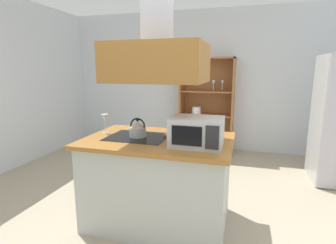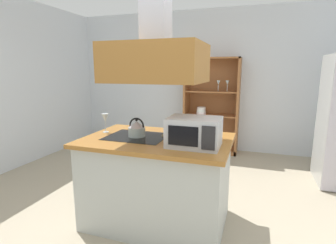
% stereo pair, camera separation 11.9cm
% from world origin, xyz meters
% --- Properties ---
extents(ground_plane, '(7.80, 7.80, 0.00)m').
position_xyz_m(ground_plane, '(0.00, 0.00, 0.00)').
color(ground_plane, tan).
extents(wall_back, '(6.00, 0.12, 2.70)m').
position_xyz_m(wall_back, '(0.00, 3.00, 1.35)').
color(wall_back, silver).
rests_on(wall_back, ground).
extents(kitchen_island, '(1.46, 0.97, 0.90)m').
position_xyz_m(kitchen_island, '(-0.22, 0.13, 0.45)').
color(kitchen_island, '#B1B6B1').
rests_on(kitchen_island, ground).
extents(range_hood, '(0.90, 0.70, 1.25)m').
position_xyz_m(range_hood, '(-0.22, 0.13, 1.75)').
color(range_hood, '#9E682D').
extents(dish_cabinet, '(1.02, 0.40, 1.80)m').
position_xyz_m(dish_cabinet, '(-0.12, 2.78, 0.79)').
color(dish_cabinet, '#995D33').
rests_on(dish_cabinet, ground).
extents(kettle, '(0.17, 0.17, 0.19)m').
position_xyz_m(kettle, '(-0.44, 0.13, 0.98)').
color(kettle, '#AEBEB9').
rests_on(kettle, kitchen_island).
extents(cutting_board, '(0.34, 0.25, 0.02)m').
position_xyz_m(cutting_board, '(-0.03, 0.33, 0.91)').
color(cutting_board, '#A78D4D').
rests_on(cutting_board, kitchen_island).
extents(microwave, '(0.46, 0.35, 0.26)m').
position_xyz_m(microwave, '(0.19, -0.02, 1.03)').
color(microwave, '#B7BABF').
rests_on(microwave, kitchen_island).
extents(wine_glass_on_counter, '(0.08, 0.08, 0.21)m').
position_xyz_m(wine_glass_on_counter, '(-0.85, 0.19, 1.05)').
color(wine_glass_on_counter, silver).
rests_on(wine_glass_on_counter, kitchen_island).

